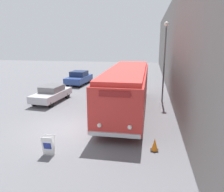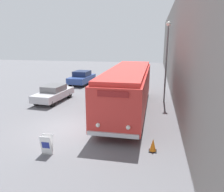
# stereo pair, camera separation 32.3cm
# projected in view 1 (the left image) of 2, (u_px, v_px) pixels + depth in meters

# --- Properties ---
(ground_plane) EXTENTS (80.00, 80.00, 0.00)m
(ground_plane) POSITION_uv_depth(u_px,v_px,m) (64.00, 129.00, 12.57)
(ground_plane) COLOR slate
(building_wall_right) EXTENTS (0.30, 60.00, 8.78)m
(building_wall_right) POSITION_uv_depth(u_px,v_px,m) (173.00, 47.00, 19.90)
(building_wall_right) COLOR gray
(building_wall_right) RESTS_ON ground_plane
(vintage_bus) EXTENTS (2.67, 11.11, 3.08)m
(vintage_bus) POSITION_uv_depth(u_px,v_px,m) (127.00, 87.00, 15.43)
(vintage_bus) COLOR black
(vintage_bus) RESTS_ON ground_plane
(sign_board) EXTENTS (0.52, 0.34, 0.91)m
(sign_board) POSITION_uv_depth(u_px,v_px,m) (48.00, 146.00, 9.65)
(sign_board) COLOR gray
(sign_board) RESTS_ON ground_plane
(streetlamp) EXTENTS (0.36, 0.36, 6.37)m
(streetlamp) POSITION_uv_depth(u_px,v_px,m) (165.00, 51.00, 17.32)
(streetlamp) COLOR #595E60
(streetlamp) RESTS_ON ground_plane
(parked_car_near) EXTENTS (2.08, 4.30, 1.35)m
(parked_car_near) POSITION_uv_depth(u_px,v_px,m) (52.00, 94.00, 18.02)
(parked_car_near) COLOR black
(parked_car_near) RESTS_ON ground_plane
(parked_car_mid) EXTENTS (2.24, 4.23, 1.54)m
(parked_car_mid) POSITION_uv_depth(u_px,v_px,m) (79.00, 78.00, 25.11)
(parked_car_mid) COLOR black
(parked_car_mid) RESTS_ON ground_plane
(traffic_cone) EXTENTS (0.36, 0.36, 0.62)m
(traffic_cone) POSITION_uv_depth(u_px,v_px,m) (155.00, 145.00, 10.04)
(traffic_cone) COLOR black
(traffic_cone) RESTS_ON ground_plane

